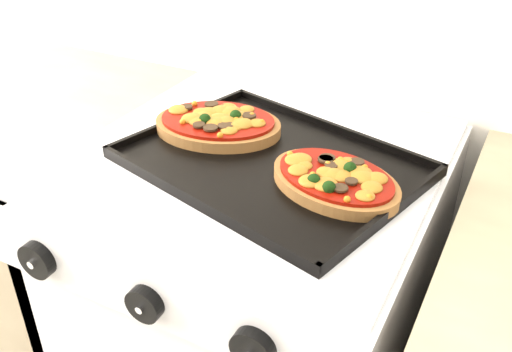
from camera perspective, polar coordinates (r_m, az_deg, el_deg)
The scene contains 8 objects.
stove at distance 1.24m, azimuth 0.15°, elevation -16.39°, with size 0.60×0.60×0.91m, color silver.
control_panel at distance 0.78m, azimuth -10.71°, elevation -11.37°, with size 0.60×0.02×0.09m, color silver.
knob_left at distance 0.87m, azimuth -21.04°, elevation -7.86°, with size 0.06×0.06×0.02m, color black.
knob_center at distance 0.76m, azimuth -11.07°, elevation -12.47°, with size 0.05×0.05×0.02m, color black.
knob_right at distance 0.70m, azimuth -0.32°, elevation -16.87°, with size 0.06×0.06×0.02m, color black.
baking_tray at distance 0.92m, azimuth 1.46°, elevation 1.55°, with size 0.45×0.33×0.02m, color black.
pizza_left at distance 1.01m, azimuth -3.84°, elevation 5.32°, with size 0.22×0.16×0.03m, color brown, non-canonical shape.
pizza_right at distance 0.85m, azimuth 7.93°, elevation -0.27°, with size 0.21×0.14×0.03m, color brown, non-canonical shape.
Camera 1 is at (0.36, 0.96, 1.38)m, focal length 40.00 mm.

